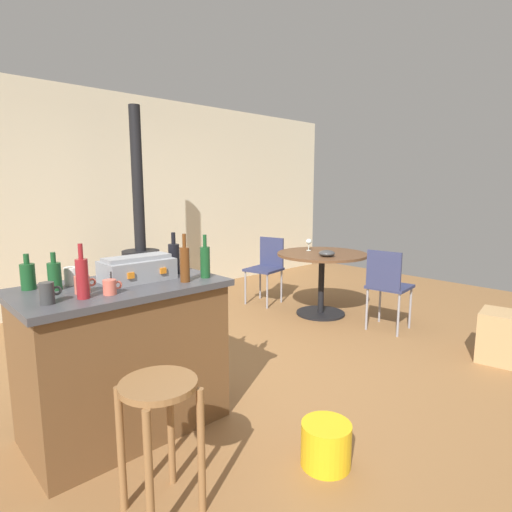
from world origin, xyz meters
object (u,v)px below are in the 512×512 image
wooden_stool (160,416)px  serving_bowl (327,253)px  bottle_0 (55,275)px  bottle_5 (82,277)px  cup_3 (47,293)px  wine_glass (309,242)px  cup_1 (110,287)px  bottle_3 (174,258)px  dining_table (322,267)px  bottle_2 (205,261)px  cardboard_box (499,336)px  plastic_bucket (326,444)px  bottle_1 (28,276)px  wood_stove (141,265)px  toolbox (137,269)px  cup_0 (72,276)px  cup_2 (83,284)px  folding_chair_far (267,265)px  kitchen_island (124,357)px  folding_chair_near (387,283)px  bottle_4 (185,263)px

wooden_stool → serving_bowl: 3.10m
bottle_0 → bottle_5: size_ratio=0.74×
cup_3 → wine_glass: size_ratio=0.77×
cup_1 → bottle_3: bearing=23.7°
bottle_5 → cup_3: bearing=174.7°
dining_table → bottle_0: size_ratio=4.87×
bottle_2 → cardboard_box: bottle_2 is taller
cup_1 → plastic_bucket: 1.45m
bottle_1 → wood_stove: bearing=49.3°
toolbox → wooden_stool: bearing=-112.0°
bottle_3 → wine_glass: (2.41, 0.86, -0.19)m
cup_0 → toolbox: bearing=-24.3°
serving_bowl → bottle_1: bearing=-175.3°
dining_table → serving_bowl: (-0.16, -0.19, 0.21)m
cup_2 → plastic_bucket: (0.87, -1.02, -0.86)m
folding_chair_far → bottle_3: size_ratio=3.05×
toolbox → bottle_3: 0.28m
toolbox → bottle_0: bearing=169.1°
cup_3 → cardboard_box: 3.56m
bottle_3 → kitchen_island: bearing=-172.7°
cup_1 → cardboard_box: 3.27m
toolbox → cup_0: 0.38m
wooden_stool → cup_0: 1.07m
wooden_stool → plastic_bucket: size_ratio=2.35×
folding_chair_far → bottle_5: 3.45m
folding_chair_far → cup_2: bearing=-151.9°
folding_chair_near → bottle_1: bearing=173.2°
folding_chair_near → bottle_1: 3.33m
bottle_1 → bottle_5: (0.16, -0.41, 0.03)m
cup_3 → plastic_bucket: cup_3 is taller
bottle_0 → kitchen_island: bearing=-20.3°
cardboard_box → plastic_bucket: 2.24m
bottle_0 → wine_glass: bearing=14.1°
wooden_stool → bottle_2: (0.68, 0.57, 0.55)m
dining_table → bottle_5: bottle_5 is taller
bottle_4 → serving_bowl: (2.30, 0.69, -0.26)m
folding_chair_far → plastic_bucket: size_ratio=3.11×
bottle_1 → bottle_4: bottle_4 is taller
bottle_3 → folding_chair_far: bearing=32.5°
bottle_3 → plastic_bucket: size_ratio=1.02×
cup_3 → cardboard_box: bearing=-17.9°
folding_chair_far → cup_3: size_ratio=7.75×
cup_2 → bottle_1: bearing=123.7°
folding_chair_near → serving_bowl: 0.72m
bottle_2 → serving_bowl: bearing=17.5°
plastic_bucket → bottle_2: bearing=99.2°
bottle_1 → wine_glass: size_ratio=1.43×
wooden_stool → wine_glass: bearing=29.0°
wooden_stool → folding_chair_near: 3.08m
folding_chair_far → cup_2: cup_2 is taller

